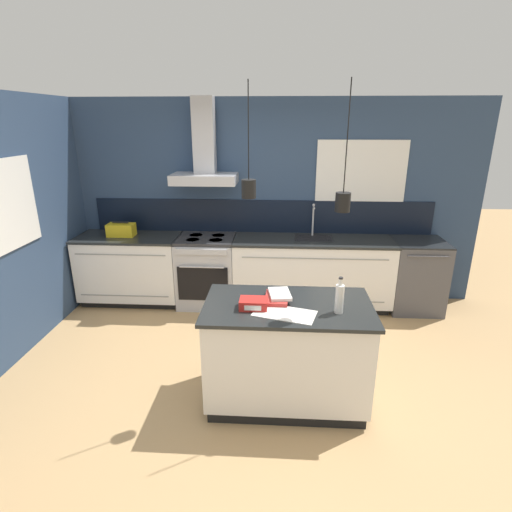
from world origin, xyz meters
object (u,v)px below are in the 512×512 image
book_stack (278,297)px  yellow_toolbox (121,230)px  oven_range (207,271)px  red_supply_box (253,304)px  dishwasher (416,275)px  bottle_on_island (339,298)px

book_stack → yellow_toolbox: (-2.03, 1.81, 0.05)m
oven_range → red_supply_box: size_ratio=4.14×
dishwasher → book_stack: (-1.75, -1.81, 0.48)m
dishwasher → bottle_on_island: bearing=-122.4°
dishwasher → bottle_on_island: 2.45m
red_supply_box → book_stack: bearing=40.9°
oven_range → book_stack: book_stack is taller
oven_range → yellow_toolbox: (-1.09, 0.00, 0.54)m
dishwasher → red_supply_box: size_ratio=4.14×
red_supply_box → bottle_on_island: bearing=-2.8°
dishwasher → bottle_on_island: size_ratio=3.08×
dishwasher → red_supply_box: 2.81m
dishwasher → red_supply_box: (-1.94, -1.98, 0.49)m
book_stack → yellow_toolbox: bearing=138.2°
oven_range → dishwasher: same height
bottle_on_island → dishwasher: bearing=57.6°
red_supply_box → yellow_toolbox: bearing=132.9°
oven_range → dishwasher: (2.68, 0.00, -0.00)m
book_stack → yellow_toolbox: yellow_toolbox is taller
oven_range → red_supply_box: bearing=-69.4°
oven_range → dishwasher: 2.68m
yellow_toolbox → bottle_on_island: bearing=-38.8°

